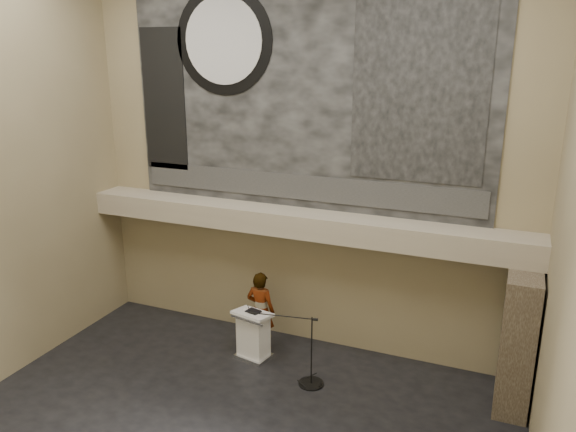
% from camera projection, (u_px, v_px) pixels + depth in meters
% --- Properties ---
extents(wall_back, '(10.00, 0.02, 8.50)m').
position_uv_depth(wall_back, '(302.00, 159.00, 12.06)').
color(wall_back, '#857654').
rests_on(wall_back, floor).
extents(wall_right, '(0.02, 8.00, 8.50)m').
position_uv_depth(wall_right, '(572.00, 249.00, 6.68)').
color(wall_right, '#857654').
rests_on(wall_right, floor).
extents(soffit, '(10.00, 0.80, 0.50)m').
position_uv_depth(soffit, '(295.00, 222.00, 12.08)').
color(soffit, '#9F927B').
rests_on(soffit, wall_back).
extents(sprinkler_left, '(0.04, 0.04, 0.06)m').
position_uv_depth(sprinkler_left, '(229.00, 227.00, 12.70)').
color(sprinkler_left, '#B2893D').
rests_on(sprinkler_left, soffit).
extents(sprinkler_right, '(0.04, 0.04, 0.06)m').
position_uv_depth(sprinkler_right, '(381.00, 247.00, 11.41)').
color(sprinkler_right, '#B2893D').
rests_on(sprinkler_right, soffit).
extents(banner, '(8.00, 0.05, 5.00)m').
position_uv_depth(banner, '(302.00, 91.00, 11.62)').
color(banner, black).
rests_on(banner, wall_back).
extents(banner_text_strip, '(7.76, 0.02, 0.55)m').
position_uv_depth(banner_text_strip, '(301.00, 187.00, 12.17)').
color(banner_text_strip, '#2F2F2F').
rests_on(banner_text_strip, banner).
extents(banner_clock_rim, '(2.30, 0.02, 2.30)m').
position_uv_depth(banner_clock_rim, '(223.00, 41.00, 11.96)').
color(banner_clock_rim, black).
rests_on(banner_clock_rim, banner).
extents(banner_clock_face, '(1.84, 0.02, 1.84)m').
position_uv_depth(banner_clock_face, '(223.00, 41.00, 11.94)').
color(banner_clock_face, silver).
rests_on(banner_clock_face, banner).
extents(banner_building_print, '(2.60, 0.02, 3.60)m').
position_uv_depth(banner_building_print, '(419.00, 89.00, 10.67)').
color(banner_building_print, black).
rests_on(banner_building_print, banner).
extents(banner_brick_print, '(1.10, 0.02, 3.20)m').
position_uv_depth(banner_brick_print, '(164.00, 100.00, 12.92)').
color(banner_brick_print, black).
rests_on(banner_brick_print, banner).
extents(stone_pier, '(0.60, 1.40, 2.70)m').
position_uv_depth(stone_pier, '(518.00, 339.00, 10.42)').
color(stone_pier, '#3F3427').
rests_on(stone_pier, floor).
extents(lectern, '(0.89, 0.71, 1.14)m').
position_uv_depth(lectern, '(253.00, 335.00, 12.22)').
color(lectern, silver).
rests_on(lectern, floor).
extents(binder, '(0.33, 0.29, 0.04)m').
position_uv_depth(binder, '(253.00, 312.00, 12.05)').
color(binder, black).
rests_on(binder, lectern).
extents(papers, '(0.31, 0.37, 0.00)m').
position_uv_depth(papers, '(247.00, 312.00, 12.05)').
color(papers, white).
rests_on(papers, lectern).
extents(speaker_person, '(0.68, 0.45, 1.83)m').
position_uv_depth(speaker_person, '(261.00, 311.00, 12.54)').
color(speaker_person, white).
rests_on(speaker_person, floor).
extents(mic_stand, '(1.52, 0.52, 1.49)m').
position_uv_depth(mic_stand, '(309.00, 374.00, 11.34)').
color(mic_stand, black).
rests_on(mic_stand, floor).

